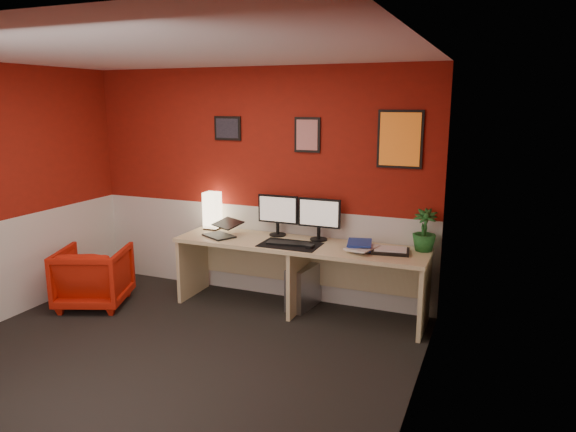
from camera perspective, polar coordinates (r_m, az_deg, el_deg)
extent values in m
cube|color=black|center=(4.74, -12.77, -14.86)|extent=(4.00, 3.50, 0.01)
cube|color=white|center=(4.24, -14.43, 16.83)|extent=(4.00, 3.50, 0.01)
cube|color=maroon|center=(5.80, -3.45, 3.47)|extent=(4.00, 0.01, 2.50)
cube|color=maroon|center=(3.56, 13.63, -2.48)|extent=(0.01, 3.50, 2.50)
cube|color=silver|center=(5.96, -3.38, -3.68)|extent=(4.00, 0.01, 1.00)
cube|color=silver|center=(3.82, 12.98, -13.43)|extent=(0.01, 3.50, 1.00)
cube|color=#D3BA87|center=(5.46, 1.17, -6.66)|extent=(2.60, 0.65, 0.73)
cube|color=#FFE5B2|center=(5.96, -8.19, 0.47)|extent=(0.16, 0.16, 0.40)
cube|color=black|center=(5.63, -7.50, -1.14)|extent=(0.40, 0.36, 0.22)
cube|color=black|center=(5.60, -1.14, 0.77)|extent=(0.45, 0.06, 0.58)
cube|color=black|center=(5.41, 3.36, 0.35)|extent=(0.45, 0.06, 0.58)
cube|color=black|center=(5.29, 0.22, -3.12)|extent=(0.60, 0.38, 0.01)
cube|color=black|center=(5.30, -0.02, -2.95)|extent=(0.43, 0.19, 0.02)
cube|color=black|center=(5.17, 2.42, -3.29)|extent=(0.06, 0.10, 0.03)
imported|color=#223C9E|center=(5.18, 7.13, -3.44)|extent=(0.27, 0.32, 0.03)
imported|color=silver|center=(5.14, 6.90, -3.22)|extent=(0.30, 0.36, 0.02)
imported|color=#223C9E|center=(5.16, 6.45, -2.88)|extent=(0.29, 0.35, 0.03)
cube|color=black|center=(5.11, 11.02, -3.75)|extent=(0.38, 0.30, 0.03)
imported|color=#19591E|center=(5.20, 14.53, -1.50)|extent=(0.23, 0.23, 0.40)
cube|color=#99999E|center=(5.61, 1.65, -7.66)|extent=(0.26, 0.47, 0.45)
imported|color=red|center=(6.00, -20.27, -6.15)|extent=(0.89, 0.90, 0.64)
cube|color=black|center=(5.88, -6.54, 9.41)|extent=(0.32, 0.02, 0.26)
cube|color=red|center=(5.50, 2.10, 8.76)|extent=(0.28, 0.02, 0.36)
cube|color=orange|center=(5.25, 12.03, 8.12)|extent=(0.44, 0.02, 0.56)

